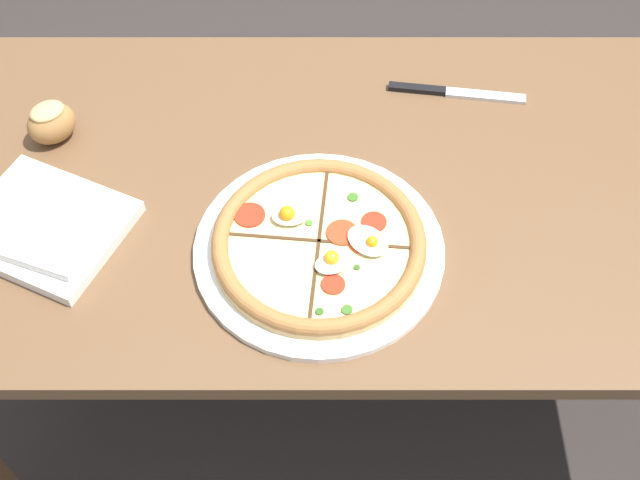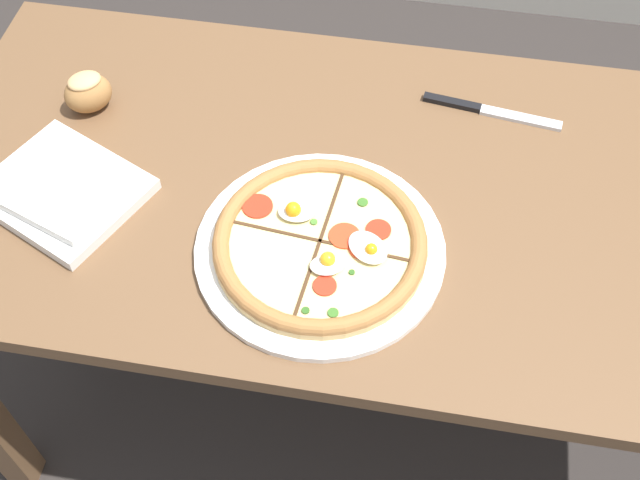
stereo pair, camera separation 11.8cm
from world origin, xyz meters
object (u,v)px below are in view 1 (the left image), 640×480
Objects in this scene: napkin_folded at (45,223)px; bread_piece_near at (52,122)px; knife_main at (456,93)px; dining_table at (380,223)px; pizza at (320,244)px.

bread_piece_near reaches higher than napkin_folded.
napkin_folded is at bearing -147.71° from knife_main.
bread_piece_near is at bearing 169.40° from dining_table.
napkin_folded is 1.23× the size of knife_main.
pizza is 1.28× the size of napkin_folded.
dining_table is at bearing -10.60° from bread_piece_near.
napkin_folded is at bearing -169.95° from dining_table.
knife_main is at bearing 56.73° from dining_table.
knife_main is (0.24, 0.34, -0.01)m from pizza.
pizza reaches higher than napkin_folded.
pizza reaches higher than knife_main.
bread_piece_near is at bearing -163.36° from knife_main.
pizza is at bearing -27.98° from bread_piece_near.
knife_main reaches higher than dining_table.
knife_main is (0.14, 0.21, 0.11)m from dining_table.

